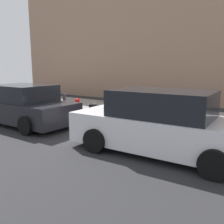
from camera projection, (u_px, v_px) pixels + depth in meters
ground_plane at (75, 122)px, 10.04m from camera, size 40.00×40.00×0.00m
sidewalk_curb at (111, 111)px, 12.04m from camera, size 18.00×5.00×0.14m
building_facade_sidewalk_side at (165, 6)px, 15.83m from camera, size 24.00×3.00×12.23m
suitcase_black_0 at (167, 121)px, 8.40m from camera, size 0.41×0.24×0.79m
suitcase_teal_1 at (155, 119)px, 8.61m from camera, size 0.37×0.27×0.89m
suitcase_red_2 at (145, 115)px, 8.82m from camera, size 0.36×0.26×0.81m
suitcase_silver_3 at (134, 116)px, 9.07m from camera, size 0.40×0.21×0.90m
suitcase_navy_4 at (125, 115)px, 9.38m from camera, size 0.38×0.26×0.83m
suitcase_olive_5 at (114, 112)px, 9.59m from camera, size 0.50×0.29×0.95m
suitcase_maroon_6 at (101, 113)px, 9.84m from camera, size 0.48×0.26×0.75m
suitcase_black_7 at (94, 111)px, 10.20m from camera, size 0.39×0.23×0.59m
fire_hydrant at (77, 106)px, 10.65m from camera, size 0.39×0.21×0.76m
bollard_post at (65, 104)px, 10.88m from camera, size 0.14×0.14×0.92m
parked_car_white_0 at (161, 124)px, 6.27m from camera, size 4.83×2.12×1.65m
parked_car_charcoal_1 at (24, 106)px, 9.51m from camera, size 4.39×2.10×1.55m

